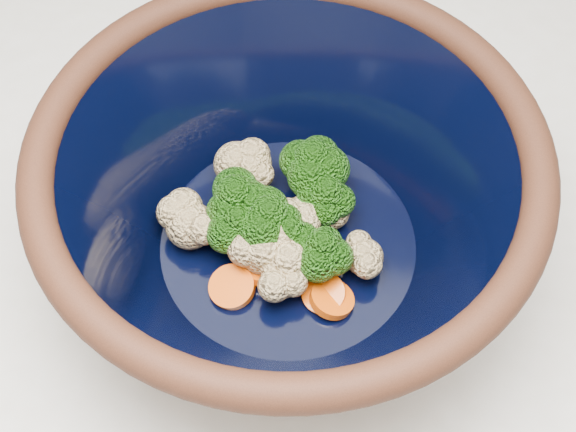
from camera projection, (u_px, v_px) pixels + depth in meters
name	position (u px, v px, depth m)	size (l,w,h in m)	color
mixing_bowl	(288.00, 204.00, 0.51)	(0.33, 0.33, 0.14)	black
vegetable_pile	(278.00, 218.00, 0.53)	(0.15, 0.13, 0.05)	#608442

